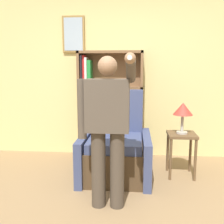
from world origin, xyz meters
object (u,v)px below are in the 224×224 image
bookcase (104,107)px  person_standing (107,124)px  side_table (181,142)px  armchair (116,150)px  table_lamp (183,110)px

bookcase → person_standing: (0.23, -1.61, 0.06)m
person_standing → side_table: (0.91, 0.91, -0.43)m
bookcase → person_standing: bookcase is taller
armchair → side_table: size_ratio=1.94×
side_table → table_lamp: bearing=0.0°
person_standing → table_lamp: person_standing is taller
armchair → side_table: armchair is taller
armchair → table_lamp: (0.89, 0.05, 0.55)m
armchair → table_lamp: size_ratio=2.77×
armchair → person_standing: bearing=-91.4°
bookcase → person_standing: size_ratio=1.09×
bookcase → person_standing: 1.62m
armchair → bookcase: bearing=108.4°
table_lamp → armchair: bearing=-176.5°
person_standing → table_lamp: 1.28m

